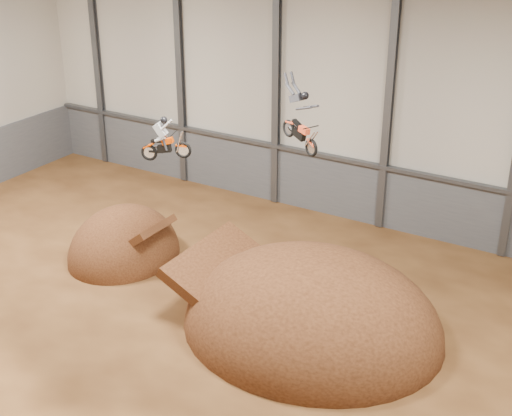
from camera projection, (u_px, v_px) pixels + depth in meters
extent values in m
plane|color=#462812|center=(169.00, 341.00, 29.61)|extent=(40.00, 40.00, 0.00)
cube|color=#BDB6A7|center=(332.00, 95.00, 38.44)|extent=(40.00, 0.10, 14.00)
cube|color=#505358|center=(327.00, 185.00, 40.53)|extent=(39.80, 0.18, 3.50)
cube|color=#47494F|center=(327.00, 156.00, 39.67)|extent=(39.80, 0.35, 0.20)
cube|color=#47494F|center=(97.00, 60.00, 46.09)|extent=(0.40, 0.36, 13.90)
cube|color=#47494F|center=(180.00, 73.00, 42.97)|extent=(0.40, 0.36, 13.90)
cube|color=#47494F|center=(276.00, 87.00, 39.85)|extent=(0.40, 0.36, 13.90)
cube|color=#47494F|center=(389.00, 104.00, 36.72)|extent=(0.40, 0.36, 13.90)
ellipsoid|color=#371B0D|center=(125.00, 256.00, 36.40)|extent=(5.31, 6.12, 5.31)
ellipsoid|color=#371B0D|center=(311.00, 328.00, 30.47)|extent=(11.32, 10.02, 6.53)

